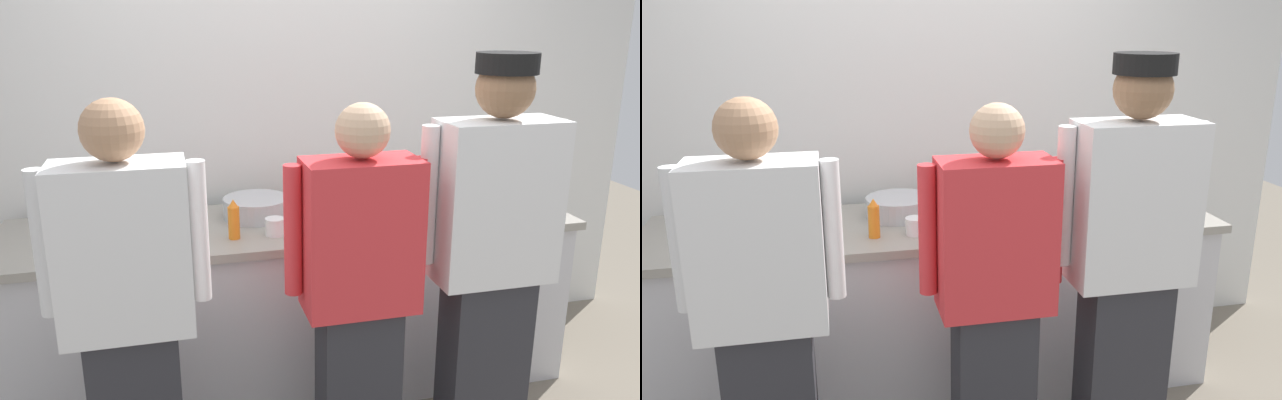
{
  "view_description": "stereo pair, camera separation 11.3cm",
  "coord_description": "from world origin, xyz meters",
  "views": [
    {
      "loc": [
        -0.6,
        -2.5,
        1.89
      ],
      "look_at": [
        0.14,
        0.41,
        0.99
      ],
      "focal_mm": 35.06,
      "sensor_mm": 36.0,
      "label": 1
    },
    {
      "loc": [
        -0.49,
        -2.53,
        1.89
      ],
      "look_at": [
        0.14,
        0.41,
        0.99
      ],
      "focal_mm": 35.06,
      "sensor_mm": 36.0,
      "label": 2
    }
  ],
  "objects": [
    {
      "name": "squeeze_bottle_primary",
      "position": [
        0.36,
        0.21,
        0.99
      ],
      "size": [
        0.06,
        0.06,
        0.19
      ],
      "color": "red",
      "rests_on": "prep_counter"
    },
    {
      "name": "mixing_bowl_steel",
      "position": [
        -0.17,
        0.5,
        0.95
      ],
      "size": [
        0.33,
        0.33,
        0.1
      ],
      "primitive_type": "cylinder",
      "color": "#B7BABF",
      "rests_on": "prep_counter"
    },
    {
      "name": "chef_far_right",
      "position": [
        0.67,
        -0.35,
        0.94
      ],
      "size": [
        0.63,
        0.24,
        1.75
      ],
      "color": "#2D2D33",
      "rests_on": "ground"
    },
    {
      "name": "chefs_knife",
      "position": [
        0.79,
        0.24,
        0.9
      ],
      "size": [
        0.28,
        0.03,
        0.02
      ],
      "color": "#B7BABF",
      "rests_on": "prep_counter"
    },
    {
      "name": "squeeze_bottle_secondary",
      "position": [
        -0.32,
        0.22,
        0.99
      ],
      "size": [
        0.05,
        0.05,
        0.19
      ],
      "color": "orange",
      "rests_on": "prep_counter"
    },
    {
      "name": "chef_center",
      "position": [
        0.11,
        -0.34,
        0.83
      ],
      "size": [
        0.59,
        0.24,
        1.58
      ],
      "color": "#2D2D33",
      "rests_on": "ground"
    },
    {
      "name": "deli_cup",
      "position": [
        -0.13,
        0.22,
        0.94
      ],
      "size": [
        0.09,
        0.09,
        0.08
      ],
      "primitive_type": "cylinder",
      "color": "white",
      "rests_on": "prep_counter"
    },
    {
      "name": "chef_near_left",
      "position": [
        -0.76,
        -0.35,
        0.86
      ],
      "size": [
        0.6,
        0.24,
        1.63
      ],
      "color": "#2D2D33",
      "rests_on": "ground"
    },
    {
      "name": "plate_stack_rear",
      "position": [
        0.99,
        0.53,
        0.92
      ],
      "size": [
        0.21,
        0.21,
        0.05
      ],
      "color": "white",
      "rests_on": "prep_counter"
    },
    {
      "name": "prep_counter",
      "position": [
        0.0,
        0.4,
        0.45
      ],
      "size": [
        2.81,
        0.75,
        0.9
      ],
      "color": "silver",
      "rests_on": "ground"
    },
    {
      "name": "wall_back",
      "position": [
        0.0,
        0.9,
        1.33
      ],
      "size": [
        4.41,
        0.1,
        2.65
      ],
      "color": "silver",
      "rests_on": "ground"
    },
    {
      "name": "ramekin_orange_sauce",
      "position": [
        1.2,
        0.49,
        0.92
      ],
      "size": [
        0.11,
        0.11,
        0.04
      ],
      "color": "white",
      "rests_on": "prep_counter"
    },
    {
      "name": "plate_stack_front",
      "position": [
        0.31,
        0.57,
        0.93
      ],
      "size": [
        0.2,
        0.2,
        0.07
      ],
      "color": "white",
      "rests_on": "prep_counter"
    },
    {
      "name": "squeeze_bottle_spare",
      "position": [
        0.6,
        0.19,
        0.99
      ],
      "size": [
        0.06,
        0.06,
        0.2
      ],
      "color": "#56A333",
      "rests_on": "prep_counter"
    },
    {
      "name": "ramekin_red_sauce",
      "position": [
        -0.53,
        0.33,
        0.92
      ],
      "size": [
        0.1,
        0.1,
        0.05
      ],
      "color": "white",
      "rests_on": "prep_counter"
    },
    {
      "name": "sheet_tray",
      "position": [
        -0.83,
        0.39,
        0.91
      ],
      "size": [
        0.47,
        0.38,
        0.02
      ],
      "primitive_type": "cube",
      "rotation": [
        0.0,
        0.0,
        -0.11
      ],
      "color": "#B7BABF",
      "rests_on": "prep_counter"
    }
  ]
}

